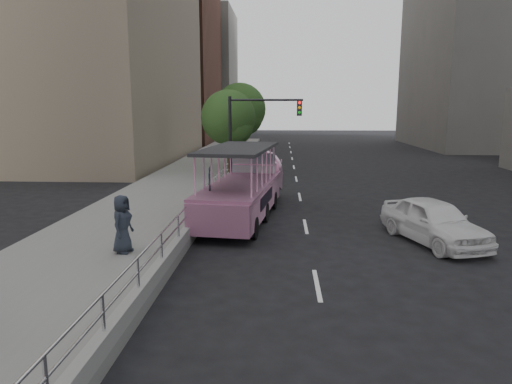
{
  "coord_description": "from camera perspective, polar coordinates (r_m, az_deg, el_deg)",
  "views": [
    {
      "loc": [
        0.03,
        -13.41,
        4.61
      ],
      "look_at": [
        -0.85,
        2.29,
        1.67
      ],
      "focal_mm": 32.0,
      "sensor_mm": 36.0,
      "label": 1
    }
  ],
  "objects": [
    {
      "name": "street_tree_far",
      "position": [
        35.48,
        -1.88,
        10.08
      ],
      "size": [
        3.97,
        3.97,
        6.45
      ],
      "color": "#322316",
      "rests_on": "ground"
    },
    {
      "name": "midrise_brick",
      "position": [
        64.55,
        -13.7,
        17.75
      ],
      "size": [
        18.0,
        16.0,
        26.0
      ],
      "primitive_type": "cube",
      "color": "brown",
      "rests_on": "ground"
    },
    {
      "name": "street_tree_near",
      "position": [
        29.54,
        -3.3,
        9.02
      ],
      "size": [
        3.52,
        3.52,
        5.72
      ],
      "color": "#322316",
      "rests_on": "ground"
    },
    {
      "name": "midrise_stone_b",
      "position": [
        79.24,
        -8.74,
        14.35
      ],
      "size": [
        16.0,
        14.0,
        20.0
      ],
      "primitive_type": "cube",
      "color": "slate",
      "rests_on": "ground"
    },
    {
      "name": "kerb_wall",
      "position": [
        16.26,
        -8.08,
        -4.24
      ],
      "size": [
        0.24,
        30.0,
        0.36
      ],
      "primitive_type": "cube",
      "color": "#9D9D98",
      "rests_on": "sidewalk"
    },
    {
      "name": "guardrail",
      "position": [
        16.11,
        -8.14,
        -1.96
      ],
      "size": [
        0.07,
        22.0,
        0.71
      ],
      "color": "silver",
      "rests_on": "kerb_wall"
    },
    {
      "name": "pedestrian_far",
      "position": [
        14.2,
        -16.37,
        -3.85
      ],
      "size": [
        0.69,
        0.94,
        1.76
      ],
      "primitive_type": "imported",
      "rotation": [
        0.0,
        0.0,
        1.41
      ],
      "color": "#252C37",
      "rests_on": "sidewalk"
    },
    {
      "name": "ground",
      "position": [
        14.18,
        2.96,
        -8.41
      ],
      "size": [
        160.0,
        160.0,
        0.0
      ],
      "primitive_type": "plane",
      "color": "black"
    },
    {
      "name": "sidewalk",
      "position": [
        24.52,
        -10.47,
        -0.08
      ],
      "size": [
        5.5,
        80.0,
        0.3
      ],
      "primitive_type": "cube",
      "color": "gray",
      "rests_on": "ground"
    },
    {
      "name": "parking_sign",
      "position": [
        16.9,
        -5.79,
        0.13
      ],
      "size": [
        0.1,
        0.55,
        2.44
      ],
      "color": "black",
      "rests_on": "ground"
    },
    {
      "name": "traffic_signal",
      "position": [
        25.99,
        -0.62,
        8.12
      ],
      "size": [
        4.2,
        0.32,
        5.2
      ],
      "color": "black",
      "rests_on": "ground"
    },
    {
      "name": "car",
      "position": [
        16.78,
        21.31,
        -3.4
      ],
      "size": [
        3.14,
        4.85,
        1.54
      ],
      "primitive_type": "imported",
      "rotation": [
        0.0,
        0.0,
        0.32
      ],
      "color": "white",
      "rests_on": "ground"
    },
    {
      "name": "duck_boat",
      "position": [
        19.57,
        -1.29,
        0.34
      ],
      "size": [
        3.33,
        9.41,
        3.06
      ],
      "color": "black",
      "rests_on": "ground"
    }
  ]
}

